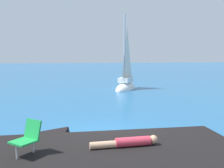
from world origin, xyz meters
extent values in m
plane|color=#236093|center=(0.00, 0.00, 0.00)|extent=(160.00, 160.00, 0.00)
cube|color=black|center=(-0.58, -3.36, 0.32)|extent=(7.58, 3.77, 0.64)
cube|color=black|center=(-1.98, -1.25, 0.00)|extent=(1.90, 1.58, 1.26)
cube|color=black|center=(2.66, -1.57, 0.00)|extent=(1.17, 1.11, 0.68)
ellipsoid|color=white|center=(3.38, 12.18, 0.00)|extent=(2.90, 3.68, 1.23)
cube|color=white|center=(3.38, 12.18, 0.81)|extent=(1.54, 1.78, 0.40)
cylinder|color=#B7B7BC|center=(3.21, 11.89, 3.40)|extent=(0.13, 0.13, 5.57)
cylinder|color=#B2B2B7|center=(3.79, 12.84, 1.00)|extent=(1.25, 1.96, 0.11)
pyramid|color=silver|center=(3.53, 12.42, 3.18)|extent=(0.98, 1.56, 4.23)
cylinder|color=#DB384C|center=(0.44, -2.96, 0.76)|extent=(0.91, 0.29, 0.24)
cylinder|color=tan|center=(-0.31, -3.01, 0.73)|extent=(0.71, 0.22, 0.18)
sphere|color=tan|center=(0.99, -2.93, 0.78)|extent=(0.22, 0.22, 0.22)
cube|color=green|center=(-2.16, -3.23, 0.99)|extent=(0.70, 0.71, 0.04)
cube|color=green|center=(-1.99, -3.03, 1.22)|extent=(0.46, 0.43, 0.45)
cylinder|color=silver|center=(-2.30, -3.38, 0.82)|extent=(0.04, 0.04, 0.35)
cylinder|color=silver|center=(-1.99, -3.03, 0.82)|extent=(0.04, 0.04, 0.35)
camera|label=1|loc=(-1.04, -9.19, 2.97)|focal=41.72mm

